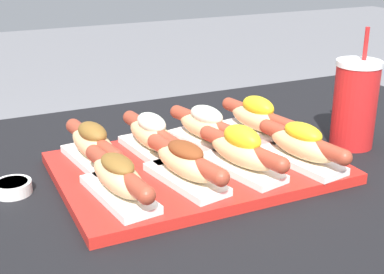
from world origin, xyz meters
The scene contains 11 objects.
serving_tray centered at (-0.04, 0.02, 0.72)m, with size 0.46×0.32×0.02m.
hot_dog_0 centered at (-0.20, -0.04, 0.76)m, with size 0.08×0.20×0.07m.
hot_dog_1 centered at (-0.09, -0.04, 0.76)m, with size 0.09×0.20×0.07m.
hot_dog_2 centered at (0.01, -0.04, 0.76)m, with size 0.09×0.20×0.08m.
hot_dog_3 centered at (0.11, -0.06, 0.76)m, with size 0.09×0.20×0.07m.
hot_dog_4 centered at (-0.20, 0.09, 0.76)m, with size 0.08×0.20×0.07m.
hot_dog_5 centered at (-0.10, 0.10, 0.76)m, with size 0.08×0.20×0.07m.
hot_dog_6 centered at (0.01, 0.09, 0.76)m, with size 0.10×0.20×0.07m.
hot_dog_7 centered at (0.12, 0.09, 0.76)m, with size 0.09×0.20×0.08m.
sauce_bowl centered at (-0.34, 0.07, 0.72)m, with size 0.06×0.06×0.02m.
drink_cup centered at (0.28, 0.01, 0.79)m, with size 0.08×0.08×0.23m.
Camera 1 is at (-0.41, -0.73, 1.09)m, focal length 50.00 mm.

